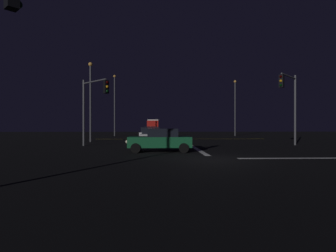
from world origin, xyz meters
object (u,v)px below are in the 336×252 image
at_px(traffic_signal_nw, 93,100).
at_px(traffic_signal_ne, 290,96).
at_px(sedan_orange, 153,132).
at_px(box_truck, 153,126).
at_px(streetlamp_left_near, 90,96).
at_px(sedan_white, 148,134).
at_px(sedan_red, 150,132).
at_px(sedan_green_crossing, 160,140).
at_px(sedan_black, 152,131).
at_px(streetlamp_right_far, 235,104).
at_px(sedan_gray, 152,130).
at_px(streetlamp_left_far, 115,101).
at_px(sedan_silver, 151,136).

distance_m(traffic_signal_nw, traffic_signal_ne, 16.75).
distance_m(sedan_orange, traffic_signal_nw, 15.20).
xyz_separation_m(box_truck, streetlamp_left_near, (-6.08, -32.15, 3.22)).
distance_m(sedan_white, traffic_signal_nw, 9.30).
height_order(sedan_red, box_truck, box_truck).
distance_m(sedan_red, sedan_green_crossing, 24.11).
xyz_separation_m(sedan_black, streetlamp_right_far, (14.12, -3.19, 4.59)).
xyz_separation_m(sedan_orange, traffic_signal_ne, (12.05, -14.04, 3.49)).
bearing_deg(streetlamp_right_far, streetlamp_left_near, -141.63).
xyz_separation_m(traffic_signal_nw, streetlamp_right_far, (18.44, 22.27, 1.46)).
bearing_deg(sedan_gray, streetlamp_left_near, -103.89).
bearing_deg(streetlamp_right_far, sedan_black, 167.27).
height_order(sedan_green_crossing, streetlamp_left_far, streetlamp_left_far).
xyz_separation_m(sedan_green_crossing, streetlamp_right_far, (12.87, 26.73, 4.59)).
xyz_separation_m(sedan_silver, traffic_signal_nw, (-4.79, -2.33, 3.13)).
bearing_deg(sedan_white, sedan_gray, 90.12).
bearing_deg(sedan_gray, streetlamp_left_far, -125.43).
xyz_separation_m(sedan_silver, sedan_orange, (-0.09, 11.79, 0.00)).
bearing_deg(sedan_silver, streetlamp_left_near, 148.97).
bearing_deg(sedan_gray, sedan_silver, -89.02).
distance_m(sedan_red, streetlamp_left_far, 8.18).
relative_size(sedan_orange, streetlamp_right_far, 0.46).
bearing_deg(sedan_silver, box_truck, 90.76).
xyz_separation_m(sedan_orange, sedan_green_crossing, (0.87, -18.58, 0.00)).
xyz_separation_m(sedan_red, sedan_gray, (0.14, 11.18, 0.00)).
bearing_deg(traffic_signal_nw, sedan_silver, 25.92).
bearing_deg(sedan_black, sedan_red, -91.54).
height_order(sedan_black, streetlamp_right_far, streetlamp_right_far).
distance_m(sedan_orange, streetlamp_left_far, 11.53).
xyz_separation_m(traffic_signal_ne, streetlamp_left_far, (-18.51, 22.20, 1.49)).
xyz_separation_m(sedan_green_crossing, traffic_signal_ne, (11.18, 4.54, 3.49)).
height_order(sedan_black, traffic_signal_ne, traffic_signal_ne).
height_order(sedan_gray, streetlamp_right_far, streetlamp_right_far).
bearing_deg(sedan_red, box_truck, 89.55).
distance_m(sedan_red, sedan_gray, 11.18).
relative_size(sedan_black, traffic_signal_nw, 0.76).
relative_size(sedan_black, streetlamp_left_far, 0.43).
bearing_deg(sedan_black, sedan_orange, -88.10).
relative_size(sedan_silver, sedan_orange, 1.00).
bearing_deg(traffic_signal_nw, sedan_orange, 71.61).
relative_size(sedan_orange, streetlamp_left_near, 0.51).
bearing_deg(sedan_black, traffic_signal_ne, -63.92).
relative_size(sedan_orange, streetlamp_left_far, 0.43).
distance_m(sedan_black, traffic_signal_nw, 26.01).
relative_size(box_truck, streetlamp_left_near, 0.97).
height_order(sedan_gray, box_truck, box_truck).
distance_m(sedan_red, box_truck, 18.83).
xyz_separation_m(traffic_signal_nw, streetlamp_left_far, (-1.77, 22.27, 1.85)).
relative_size(sedan_black, streetlamp_right_far, 0.46).
height_order(sedan_white, sedan_gray, same).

